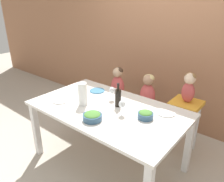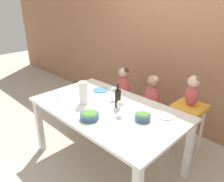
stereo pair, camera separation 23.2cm
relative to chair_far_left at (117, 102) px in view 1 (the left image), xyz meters
name	(u,v)px [view 1 (the left image)]	position (x,y,z in m)	size (l,w,h in m)	color
ground_plane	(108,161)	(0.48, -0.81, -0.40)	(14.00, 14.00, 0.00)	#BCB2A3
wall_back	(167,41)	(0.48, 0.60, 0.95)	(10.00, 0.06, 2.70)	#9E6B4C
dining_table	(108,114)	(0.48, -0.81, 0.29)	(1.78, 1.04, 0.78)	white
chair_far_left	(117,102)	(0.00, 0.00, 0.00)	(0.43, 0.43, 0.47)	silver
chair_far_center	(146,112)	(0.54, 0.00, 0.00)	(0.43, 0.43, 0.47)	silver
chair_right_highchair	(185,113)	(1.10, 0.00, 0.18)	(0.36, 0.36, 0.73)	silver
person_child_left	(118,82)	(0.00, 0.00, 0.33)	(0.23, 0.16, 0.51)	#C64C4C
person_child_center	(148,91)	(0.54, 0.00, 0.33)	(0.23, 0.16, 0.51)	#C64C4C
person_baby_right	(189,85)	(1.10, 0.00, 0.56)	(0.16, 0.14, 0.38)	#C64C4C
wine_bottle	(118,97)	(0.55, -0.71, 0.49)	(0.07, 0.07, 0.28)	black
paper_towel_roll	(83,94)	(0.21, -0.94, 0.52)	(0.10, 0.10, 0.27)	white
wine_glass_near	(122,104)	(0.70, -0.84, 0.50)	(0.07, 0.07, 0.17)	white
wine_glass_far	(112,91)	(0.38, -0.61, 0.50)	(0.07, 0.07, 0.17)	white
salad_bowl_large	(92,116)	(0.54, -1.13, 0.42)	(0.20, 0.20, 0.08)	#335675
salad_bowl_small	(146,115)	(0.95, -0.75, 0.42)	(0.17, 0.17, 0.08)	#335675
dinner_plate_front_left	(61,101)	(-0.08, -1.05, 0.39)	(0.20, 0.20, 0.01)	silver
dinner_plate_back_left	(97,91)	(0.06, -0.53, 0.39)	(0.20, 0.20, 0.01)	teal
dinner_plate_back_right	(166,113)	(1.07, -0.52, 0.39)	(0.20, 0.20, 0.01)	silver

